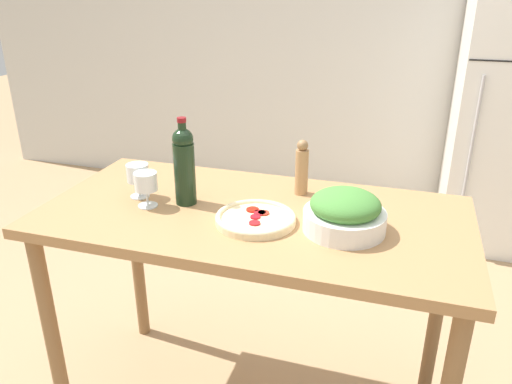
# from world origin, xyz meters

# --- Properties ---
(wall_back) EXTENTS (6.40, 0.09, 2.60)m
(wall_back) POSITION_xyz_m (-0.00, 2.38, 1.30)
(wall_back) COLOR silver
(wall_back) RESTS_ON ground_plane
(refrigerator) EXTENTS (0.66, 0.74, 1.74)m
(refrigerator) POSITION_xyz_m (1.10, 1.98, 0.87)
(refrigerator) COLOR white
(refrigerator) RESTS_ON ground_plane
(prep_counter) EXTENTS (1.50, 0.74, 0.92)m
(prep_counter) POSITION_xyz_m (0.00, 0.00, 0.81)
(prep_counter) COLOR #A87A4C
(prep_counter) RESTS_ON ground_plane
(wine_bottle) EXTENTS (0.08, 0.08, 0.32)m
(wine_bottle) POSITION_xyz_m (-0.26, 0.00, 1.07)
(wine_bottle) COLOR black
(wine_bottle) RESTS_ON prep_counter
(wine_glass_near) EXTENTS (0.08, 0.08, 0.13)m
(wine_glass_near) POSITION_xyz_m (-0.38, -0.07, 1.01)
(wine_glass_near) COLOR silver
(wine_glass_near) RESTS_ON prep_counter
(wine_glass_far) EXTENTS (0.08, 0.08, 0.13)m
(wine_glass_far) POSITION_xyz_m (-0.45, 0.00, 1.01)
(wine_glass_far) COLOR silver
(wine_glass_far) RESTS_ON prep_counter
(pepper_mill) EXTENTS (0.05, 0.05, 0.21)m
(pepper_mill) POSITION_xyz_m (0.13, 0.21, 1.02)
(pepper_mill) COLOR #AD7F51
(pepper_mill) RESTS_ON prep_counter
(salad_bowl) EXTENTS (0.27, 0.27, 0.14)m
(salad_bowl) POSITION_xyz_m (0.33, -0.05, 0.98)
(salad_bowl) COLOR white
(salad_bowl) RESTS_ON prep_counter
(homemade_pizza) EXTENTS (0.27, 0.27, 0.03)m
(homemade_pizza) POSITION_xyz_m (0.03, -0.08, 0.93)
(homemade_pizza) COLOR beige
(homemade_pizza) RESTS_ON prep_counter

